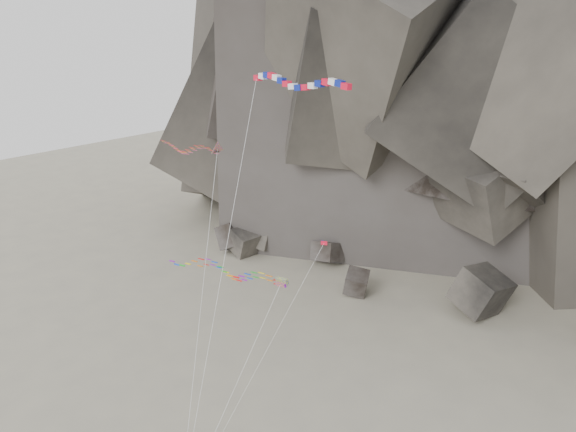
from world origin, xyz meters
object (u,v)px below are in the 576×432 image
Objects in this scene: parafoil_kite at (220,268)px; banner_kite at (296,85)px; delta_kite at (186,148)px; pennant_kite at (290,307)px.

banner_kite is at bearing 25.04° from parafoil_kite.
delta_kite is at bearing 156.93° from parafoil_kite.
delta_kite is 1.36× the size of pennant_kite.
delta_kite is at bearing 139.99° from pennant_kite.
parafoil_kite is (8.39, -4.41, -9.19)m from delta_kite.
banner_kite reaches higher than parafoil_kite.
parafoil_kite is 0.82× the size of pennant_kite.
banner_kite reaches higher than pennant_kite.
delta_kite is 13.21m from parafoil_kite.
pennant_kite is at bearing -1.11° from delta_kite.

